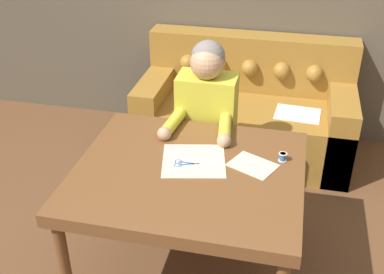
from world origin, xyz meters
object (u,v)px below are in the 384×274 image
(couch, at_px, (245,114))
(scissors, at_px, (189,164))
(dining_table, at_px, (189,181))
(thread_spool, at_px, (283,157))
(person, at_px, (206,131))

(couch, distance_m, scissors, 1.47)
(dining_table, xyz_separation_m, scissors, (-0.01, 0.04, 0.07))
(dining_table, relative_size, couch, 0.71)
(scissors, height_order, thread_spool, thread_spool)
(dining_table, xyz_separation_m, person, (-0.03, 0.63, -0.06))
(person, bearing_deg, dining_table, -87.07)
(person, xyz_separation_m, thread_spool, (0.49, -0.44, 0.15))
(dining_table, xyz_separation_m, thread_spool, (0.46, 0.18, 0.09))
(thread_spool, bearing_deg, dining_table, -158.16)
(person, bearing_deg, scissors, -87.38)
(person, height_order, scissors, person)
(scissors, relative_size, thread_spool, 5.51)
(couch, bearing_deg, scissors, -95.48)
(couch, relative_size, scissors, 6.61)
(dining_table, height_order, thread_spool, thread_spool)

